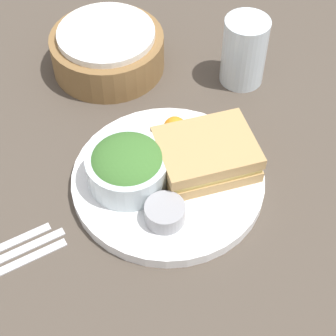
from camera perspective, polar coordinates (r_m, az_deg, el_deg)
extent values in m
plane|color=#4C4238|center=(0.86, 0.00, -1.65)|extent=(4.00, 4.00, 0.00)
cylinder|color=white|center=(0.85, 0.00, -1.26)|extent=(0.29, 0.29, 0.02)
cube|color=tan|center=(0.85, 3.91, 0.65)|extent=(0.15, 0.12, 0.02)
cube|color=#E5C666|center=(0.84, 3.97, 1.30)|extent=(0.15, 0.12, 0.01)
cube|color=tan|center=(0.83, 4.02, 1.97)|extent=(0.15, 0.12, 0.02)
cylinder|color=silver|center=(0.83, -4.11, -0.07)|extent=(0.12, 0.12, 0.05)
ellipsoid|color=#3D702D|center=(0.81, -4.17, 0.61)|extent=(0.11, 0.11, 0.05)
cylinder|color=#99999E|center=(0.79, -0.32, -4.58)|extent=(0.06, 0.06, 0.03)
sphere|color=orange|center=(0.89, 0.70, 4.09)|extent=(0.04, 0.04, 0.04)
cylinder|color=silver|center=(0.99, 7.74, 11.68)|extent=(0.08, 0.08, 0.12)
cylinder|color=olive|center=(1.04, -6.19, 11.64)|extent=(0.20, 0.20, 0.07)
cylinder|color=white|center=(1.01, -6.39, 13.37)|extent=(0.17, 0.17, 0.01)
cube|color=silver|center=(0.81, -16.54, -9.97)|extent=(0.19, 0.04, 0.01)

